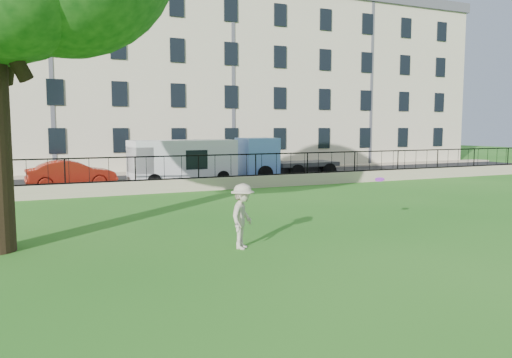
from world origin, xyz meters
name	(u,v)px	position (x,y,z in m)	size (l,w,h in m)	color
ground	(338,243)	(0.00, 0.00, 0.00)	(120.00, 120.00, 0.00)	#206B19
retaining_wall	(199,185)	(0.00, 12.00, 0.30)	(50.00, 0.40, 0.60)	tan
iron_railing	(199,167)	(0.00, 12.00, 1.15)	(50.00, 0.05, 1.13)	black
street	(174,181)	(0.00, 16.70, 0.01)	(60.00, 9.00, 0.01)	black
sidewalk	(153,173)	(0.00, 21.90, 0.06)	(60.00, 1.40, 0.12)	tan
building_row	(135,75)	(0.00, 27.57, 6.92)	(56.40, 10.40, 13.80)	beige
man	(243,216)	(-2.50, 0.51, 0.82)	(1.06, 0.61, 1.64)	#B9AB96
frisbee	(380,179)	(1.88, 0.74, 1.54)	(0.27, 0.27, 0.03)	#A926D9
red_sedan	(72,175)	(-5.50, 15.40, 0.70)	(1.48, 4.25, 1.40)	#A12213
white_van	(183,162)	(0.19, 15.40, 1.18)	(5.60, 2.18, 2.35)	silver
blue_truck	(286,158)	(6.50, 15.40, 1.22)	(5.80, 2.06, 2.43)	#5A86D3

